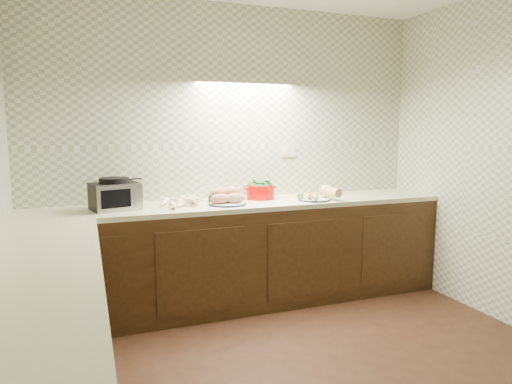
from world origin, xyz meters
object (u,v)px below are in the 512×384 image
object	(u,v)px
onion_bowl	(216,197)
veg_plate	(319,194)
dutch_oven	(261,189)
parsnip_pile	(183,202)
sweet_potato_plate	(227,198)
toaster_oven	(115,195)

from	to	relation	value
onion_bowl	veg_plate	distance (m)	0.91
dutch_oven	parsnip_pile	bearing A→B (deg)	178.61
onion_bowl	veg_plate	bearing A→B (deg)	-14.28
sweet_potato_plate	veg_plate	bearing A→B (deg)	-3.21
parsnip_pile	onion_bowl	xyz separation A→B (m)	(0.31, 0.14, 0.00)
sweet_potato_plate	parsnip_pile	bearing A→B (deg)	174.45
dutch_oven	veg_plate	bearing A→B (deg)	-39.51
parsnip_pile	veg_plate	distance (m)	1.20
toaster_oven	veg_plate	distance (m)	1.72
sweet_potato_plate	dutch_oven	distance (m)	0.42
toaster_oven	sweet_potato_plate	size ratio (longest dim) A/B	1.27
parsnip_pile	dutch_oven	size ratio (longest dim) A/B	1.24
toaster_oven	onion_bowl	size ratio (longest dim) A/B	2.96
toaster_oven	veg_plate	bearing A→B (deg)	-18.17
veg_plate	toaster_oven	bearing A→B (deg)	175.88
parsnip_pile	dutch_oven	xyz separation A→B (m)	(0.73, 0.15, 0.05)
dutch_oven	veg_plate	size ratio (longest dim) A/B	0.91
toaster_oven	parsnip_pile	bearing A→B (deg)	-18.65
parsnip_pile	dutch_oven	bearing A→B (deg)	11.69
parsnip_pile	onion_bowl	distance (m)	0.34
veg_plate	dutch_oven	bearing A→B (deg)	153.56
dutch_oven	sweet_potato_plate	bearing A→B (deg)	-166.57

